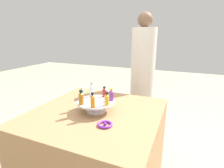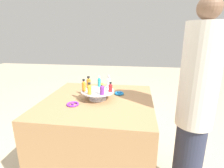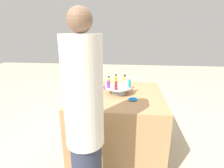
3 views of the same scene
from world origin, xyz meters
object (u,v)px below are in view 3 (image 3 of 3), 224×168
object	(u,v)px
bottle_amber	(125,80)
ribbon_bow_blue	(133,99)
bottle_teal	(129,82)
bottle_clear	(126,84)
bottle_gold	(109,81)
person_figure	(85,125)
ribbon_bow_purple	(106,88)
bottle_purple	(108,84)
bottle_red	(116,86)
bottle_orange	(116,79)
display_stand	(118,89)

from	to	relation	value
bottle_amber	ribbon_bow_blue	size ratio (longest dim) A/B	1.22
bottle_teal	bottle_amber	size ratio (longest dim) A/B	0.93
bottle_clear	bottle_gold	distance (m)	0.24
bottle_teal	person_figure	world-z (taller)	person_figure
ribbon_bow_purple	bottle_clear	bearing A→B (deg)	-47.51
bottle_teal	person_figure	distance (m)	0.89
bottle_purple	person_figure	xyz separation A→B (m)	(-0.08, -0.75, -0.09)
bottle_clear	bottle_teal	world-z (taller)	bottle_clear
bottle_purple	bottle_red	bearing A→B (deg)	-33.66
bottle_amber	bottle_orange	bearing A→B (deg)	172.05
bottle_red	bottle_teal	distance (m)	0.20
bottle_red	bottle_clear	distance (m)	0.11
bottle_gold	ribbon_bow_purple	size ratio (longest dim) A/B	1.00
bottle_teal	bottle_orange	size ratio (longest dim) A/B	0.94
bottle_teal	bottle_amber	distance (m)	0.11
bottle_gold	ribbon_bow_purple	world-z (taller)	bottle_gold
bottle_purple	ribbon_bow_blue	world-z (taller)	bottle_purple
person_figure	bottle_orange	bearing A→B (deg)	3.86
bottle_purple	ribbon_bow_purple	distance (m)	0.29
bottle_teal	bottle_orange	distance (m)	0.20
bottle_gold	bottle_clear	bearing A→B (deg)	-33.66
bottle_red	bottle_amber	xyz separation A→B (m)	(0.09, 0.23, 0.01)
bottle_teal	ribbon_bow_blue	bearing A→B (deg)	-77.79
bottle_purple	bottle_teal	bearing A→B (deg)	17.77
bottle_clear	person_figure	xyz separation A→B (m)	(-0.27, -0.73, -0.11)
bottle_amber	person_figure	xyz separation A→B (m)	(-0.25, -0.92, -0.10)
bottle_orange	ribbon_bow_blue	xyz separation A→B (m)	(0.21, -0.31, -0.13)
bottle_teal	ribbon_bow_purple	world-z (taller)	bottle_teal
bottle_purple	bottle_gold	world-z (taller)	bottle_gold
bottle_purple	bottle_red	size ratio (longest dim) A/B	1.14
ribbon_bow_blue	bottle_gold	bearing A→B (deg)	140.99
ribbon_bow_blue	bottle_red	bearing A→B (deg)	161.47
display_stand	bottle_teal	bearing A→B (deg)	4.91
bottle_orange	ribbon_bow_blue	size ratio (longest dim) A/B	1.20
display_stand	ribbon_bow_blue	xyz separation A→B (m)	(0.17, -0.19, -0.05)
bottle_purple	bottle_orange	world-z (taller)	bottle_orange
bottle_orange	ribbon_bow_purple	distance (m)	0.20
bottle_orange	ribbon_bow_purple	bearing A→B (deg)	152.70
bottle_amber	bottle_clear	bearing A→B (deg)	-85.09
person_figure	bottle_teal	bearing A→B (deg)	-7.78
bottle_clear	bottle_gold	bearing A→B (deg)	146.34
bottle_purple	bottle_teal	distance (m)	0.24
bottle_red	bottle_teal	size ratio (longest dim) A/B	0.84
bottle_amber	bottle_red	bearing A→B (deg)	-110.81
bottle_amber	bottle_purple	bearing A→B (deg)	-136.52
bottle_red	ribbon_bow_purple	xyz separation A→B (m)	(-0.15, 0.31, -0.12)
ribbon_bow_purple	person_figure	distance (m)	1.00
bottle_gold	ribbon_bow_blue	size ratio (longest dim) A/B	1.12
ribbon_bow_blue	person_figure	world-z (taller)	person_figure
display_stand	bottle_amber	size ratio (longest dim) A/B	2.67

